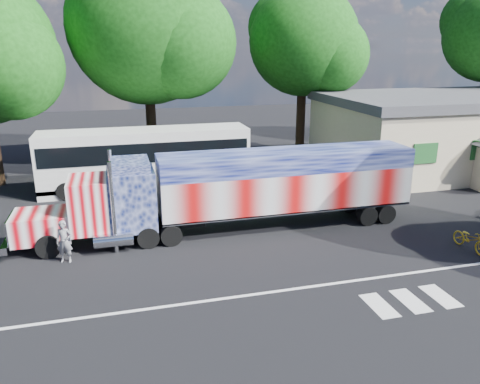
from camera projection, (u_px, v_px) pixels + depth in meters
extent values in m
plane|color=black|center=(258.00, 256.00, 19.55)|extent=(100.00, 100.00, 0.00)
cube|color=silver|center=(283.00, 290.00, 16.78)|extent=(30.00, 0.15, 0.01)
cube|color=silver|center=(379.00, 305.00, 15.81)|extent=(0.70, 1.60, 0.01)
cube|color=silver|center=(410.00, 301.00, 16.10)|extent=(0.70, 1.60, 0.01)
cube|color=silver|center=(440.00, 296.00, 16.40)|extent=(0.70, 1.60, 0.01)
cube|color=black|center=(113.00, 229.00, 20.76)|extent=(8.13, 0.90, 0.27)
cube|color=#D8777D|center=(43.00, 225.00, 19.91)|extent=(2.35, 1.99, 1.17)
cube|color=silver|center=(11.00, 228.00, 19.61)|extent=(0.11, 1.72, 1.05)
cube|color=silver|center=(9.00, 242.00, 19.74)|extent=(0.27, 2.26, 0.33)
cube|color=#D8777D|center=(89.00, 204.00, 20.16)|extent=(1.63, 2.26, 2.26)
cube|color=black|center=(70.00, 196.00, 19.85)|extent=(0.05, 1.90, 0.81)
cube|color=#485284|center=(132.00, 198.00, 20.58)|extent=(1.99, 2.26, 2.62)
cube|color=#485284|center=(130.00, 165.00, 20.13)|extent=(1.63, 2.17, 0.45)
cylinder|color=silver|center=(113.00, 192.00, 21.48)|extent=(0.18, 0.18, 3.97)
cylinder|color=silver|center=(113.00, 208.00, 19.28)|extent=(0.18, 0.18, 3.97)
cylinder|color=silver|center=(113.00, 221.00, 21.86)|extent=(1.63, 0.60, 0.60)
cylinder|color=silver|center=(114.00, 240.00, 19.69)|extent=(1.63, 0.60, 0.60)
cylinder|color=black|center=(48.00, 247.00, 19.24)|extent=(0.99, 0.32, 0.99)
cylinder|color=black|center=(54.00, 229.00, 21.07)|extent=(0.99, 0.32, 0.99)
cylinder|color=black|center=(148.00, 237.00, 20.29)|extent=(0.94, 0.50, 0.94)
cylinder|color=black|center=(145.00, 222.00, 22.04)|extent=(0.94, 0.50, 0.94)
cylinder|color=black|center=(171.00, 235.00, 20.53)|extent=(0.94, 0.50, 0.94)
cylinder|color=black|center=(166.00, 220.00, 22.28)|extent=(0.94, 0.50, 0.94)
cube|color=black|center=(286.00, 208.00, 22.69)|extent=(11.74, 0.99, 0.27)
cube|color=#D07272|center=(286.00, 188.00, 22.38)|extent=(12.10, 2.35, 1.81)
cube|color=#444E92|center=(287.00, 160.00, 21.98)|extent=(12.10, 2.35, 0.90)
cube|color=silver|center=(286.00, 206.00, 22.65)|extent=(12.10, 2.35, 0.11)
cube|color=silver|center=(399.00, 170.00, 23.74)|extent=(0.04, 2.26, 2.62)
cylinder|color=black|center=(367.00, 215.00, 22.89)|extent=(0.94, 0.50, 0.94)
cylinder|color=black|center=(349.00, 203.00, 24.64)|extent=(0.94, 0.50, 0.94)
cylinder|color=black|center=(385.00, 213.00, 23.14)|extent=(0.94, 0.50, 0.94)
cylinder|color=black|center=(365.00, 202.00, 24.89)|extent=(0.94, 0.50, 0.94)
cube|color=silver|center=(146.00, 159.00, 28.44)|extent=(12.42, 2.69, 3.62)
cube|color=black|center=(145.00, 148.00, 28.24)|extent=(12.01, 2.75, 1.14)
cube|color=black|center=(147.00, 180.00, 28.84)|extent=(12.42, 2.69, 0.26)
cube|color=black|center=(36.00, 163.00, 26.86)|extent=(0.06, 2.38, 1.45)
cylinder|color=black|center=(66.00, 191.00, 26.48)|extent=(1.04, 0.31, 1.04)
cylinder|color=black|center=(69.00, 179.00, 28.87)|extent=(1.04, 0.31, 1.04)
cylinder|color=black|center=(201.00, 182.00, 28.40)|extent=(1.04, 0.31, 1.04)
cylinder|color=black|center=(194.00, 171.00, 30.78)|extent=(1.04, 0.31, 1.04)
cylinder|color=black|center=(216.00, 181.00, 28.63)|extent=(1.04, 0.31, 1.04)
cylinder|color=black|center=(208.00, 170.00, 31.01)|extent=(1.04, 0.31, 1.04)
cube|color=beige|center=(477.00, 134.00, 33.93)|extent=(22.00, 10.00, 4.60)
cube|color=#1E5926|center=(425.00, 153.00, 27.28)|extent=(1.60, 0.08, 1.20)
imported|color=slate|center=(64.00, 242.00, 18.77)|extent=(0.73, 0.57, 1.76)
imported|color=gold|center=(470.00, 239.00, 19.99)|extent=(0.79, 1.92, 0.98)
cylinder|color=black|center=(301.00, 111.00, 36.86)|extent=(0.70, 0.70, 7.02)
sphere|color=#185714|center=(304.00, 41.00, 35.28)|extent=(8.25, 8.25, 8.25)
sphere|color=#185714|center=(330.00, 55.00, 34.85)|extent=(5.77, 5.77, 5.77)
sphere|color=#185714|center=(283.00, 27.00, 35.82)|extent=(5.36, 5.36, 5.36)
cylinder|color=black|center=(151.00, 112.00, 33.18)|extent=(0.70, 0.70, 7.76)
sphere|color=#185714|center=(146.00, 26.00, 31.44)|extent=(10.49, 10.49, 10.49)
sphere|color=#185714|center=(181.00, 43.00, 30.84)|extent=(7.34, 7.34, 7.34)
sphere|color=#185714|center=(120.00, 9.00, 32.17)|extent=(6.82, 6.82, 6.82)
sphere|color=#185714|center=(9.00, 66.00, 26.71)|extent=(6.15, 6.15, 6.15)
sphere|color=#185714|center=(472.00, 20.00, 38.12)|extent=(4.99, 4.99, 4.99)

